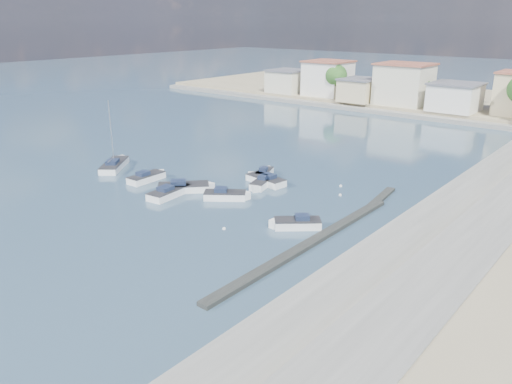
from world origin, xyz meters
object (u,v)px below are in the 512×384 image
at_px(motorboat_c, 264,180).
at_px(sailboat, 115,165).
at_px(motorboat_h, 186,188).
at_px(motorboat_g, 261,184).
at_px(motorboat_a, 171,192).
at_px(motorboat_b, 227,196).
at_px(motorboat_d, 295,224).
at_px(motorboat_f, 265,173).
at_px(motorboat_e, 148,177).

bearing_deg(motorboat_c, sailboat, -158.56).
bearing_deg(motorboat_h, motorboat_g, 48.03).
bearing_deg(motorboat_c, motorboat_g, -64.06).
distance_m(motorboat_a, motorboat_b, 6.36).
relative_size(motorboat_c, motorboat_d, 1.31).
distance_m(motorboat_c, motorboat_f, 2.74).
xyz_separation_m(motorboat_c, motorboat_f, (-1.66, 2.17, -0.00)).
distance_m(motorboat_a, motorboat_g, 10.32).
bearing_deg(motorboat_a, motorboat_b, 29.32).
height_order(motorboat_d, motorboat_h, same).
relative_size(motorboat_a, motorboat_g, 1.31).
distance_m(motorboat_f, motorboat_h, 10.52).
bearing_deg(motorboat_a, sailboat, 169.66).
xyz_separation_m(motorboat_g, motorboat_h, (-5.70, -6.34, -0.00)).
height_order(motorboat_b, motorboat_c, same).
distance_m(motorboat_c, sailboat, 20.36).
distance_m(motorboat_b, motorboat_c, 6.86).
xyz_separation_m(motorboat_a, motorboat_d, (15.66, 1.43, -0.00)).
bearing_deg(motorboat_f, motorboat_a, -106.02).
height_order(motorboat_c, motorboat_d, same).
bearing_deg(motorboat_e, sailboat, 174.64).
distance_m(motorboat_b, motorboat_d, 10.25).
bearing_deg(motorboat_e, motorboat_c, 35.75).
height_order(motorboat_a, motorboat_c, same).
bearing_deg(sailboat, motorboat_g, 16.88).
bearing_deg(motorboat_c, motorboat_h, -122.54).
xyz_separation_m(motorboat_a, motorboat_f, (3.48, 12.13, -0.00)).
height_order(motorboat_a, motorboat_b, same).
xyz_separation_m(motorboat_d, motorboat_e, (-21.85, 0.37, 0.00)).
relative_size(motorboat_e, motorboat_f, 1.32).
xyz_separation_m(motorboat_c, motorboat_e, (-11.33, -8.16, -0.00)).
distance_m(motorboat_a, motorboat_e, 6.44).
height_order(motorboat_g, motorboat_h, same).
bearing_deg(sailboat, motorboat_c, 21.44).
bearing_deg(motorboat_g, motorboat_d, -35.77).
xyz_separation_m(motorboat_e, motorboat_f, (9.67, 10.33, -0.00)).
bearing_deg(motorboat_f, motorboat_b, -77.09).
relative_size(motorboat_b, motorboat_h, 0.82).
height_order(motorboat_b, motorboat_d, same).
relative_size(motorboat_d, motorboat_h, 0.77).
bearing_deg(motorboat_a, motorboat_d, 5.21).
xyz_separation_m(motorboat_b, motorboat_e, (-11.73, -1.31, 0.00)).
bearing_deg(motorboat_f, sailboat, -150.91).
distance_m(motorboat_b, motorboat_h, 5.47).
height_order(motorboat_c, motorboat_e, same).
xyz_separation_m(motorboat_b, motorboat_g, (0.31, 5.37, 0.00)).
bearing_deg(motorboat_b, sailboat, -178.23).
relative_size(motorboat_b, motorboat_g, 1.04).
relative_size(motorboat_a, motorboat_f, 1.48).
distance_m(motorboat_f, motorboat_g, 4.36).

